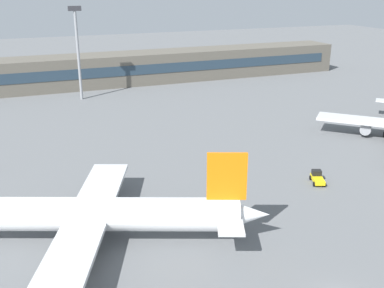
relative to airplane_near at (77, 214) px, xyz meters
name	(u,v)px	position (x,y,z in m)	size (l,w,h in m)	color
ground_plane	(190,161)	(21.76, 18.91, -3.41)	(400.00, 400.00, 0.00)	slate
terminal_building	(107,70)	(21.76, 84.83, 1.09)	(150.68, 12.13, 9.00)	#5B564C
airplane_near	(77,214)	(0.00, 0.00, 0.00)	(43.03, 30.90, 11.18)	white
baggage_tug_yellow	(317,178)	(36.63, 3.20, -2.61)	(2.87, 3.90, 1.75)	yellow
floodlight_tower_west	(78,46)	(11.62, 70.18, 10.31)	(3.20, 0.80, 23.48)	gray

